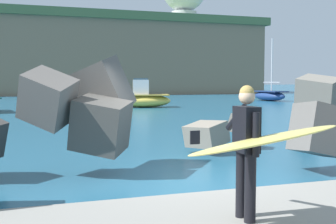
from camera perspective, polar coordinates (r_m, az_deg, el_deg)
name	(u,v)px	position (r m, az deg, el deg)	size (l,w,h in m)	color
ground_plane	(184,180)	(9.06, 2.12, -9.06)	(400.00, 400.00, 0.00)	#235B7A
surfer_with_board	(253,143)	(5.63, 11.16, -4.03)	(2.09, 1.14, 1.78)	black
boat_near_left	(269,95)	(45.78, 13.30, 2.17)	(2.11, 4.83, 6.39)	navy
boat_near_centre	(110,95)	(44.59, -7.76, 2.23)	(5.33, 5.51, 1.96)	#EAC64C
boat_mid_centre	(144,98)	(33.57, -3.20, 1.85)	(4.41, 2.87, 2.27)	#EAC64C
mooring_buoy_inner	(122,102)	(37.50, -6.10, 1.31)	(0.44, 0.44, 0.44)	#E54C1E
mooring_buoy_middle	(142,100)	(42.53, -3.42, 1.66)	(0.44, 0.44, 0.44)	silver
headland_bluff	(7,58)	(80.71, -20.62, 6.70)	(79.89, 41.42, 12.00)	#847056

